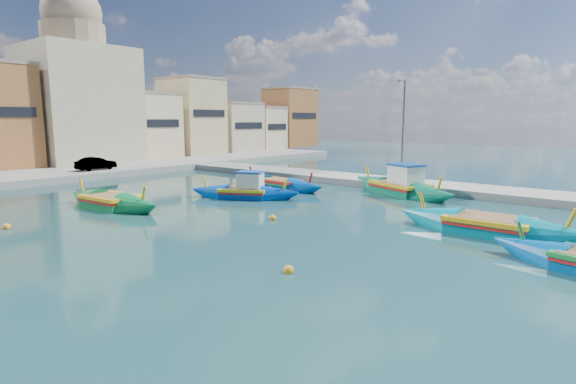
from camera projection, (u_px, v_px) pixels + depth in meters
ground at (345, 258)px, 16.79m from camera, size 160.00×160.00×0.00m
east_quay at (486, 192)px, 30.53m from camera, size 4.00×70.00×0.50m
north_quay at (11, 179)px, 36.67m from camera, size 80.00×8.00×0.60m
north_townhouses at (50, 121)px, 45.62m from camera, size 83.20×7.87×10.19m
church_block at (77, 88)px, 48.01m from camera, size 10.00×10.00×19.10m
quay_street_lamp at (403, 130)px, 33.19m from camera, size 1.18×0.16×8.00m
luzzu_turquoise_cabin at (400, 188)px, 31.23m from camera, size 6.24×10.31×3.31m
luzzu_blue_cabin at (245, 193)px, 29.56m from camera, size 5.16×7.71×2.73m
luzzu_cyan_mid at (279, 185)px, 33.63m from camera, size 2.59×8.71×2.54m
luzzu_green at (112, 203)px, 26.40m from camera, size 2.84×8.53×2.64m
luzzu_cyan_south at (488, 228)px, 20.33m from camera, size 2.34×8.85×2.75m
mooring_buoys at (284, 220)px, 22.77m from camera, size 20.77×21.85×0.36m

